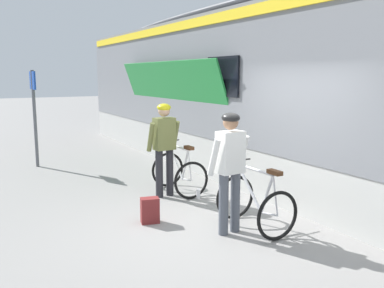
{
  "coord_description": "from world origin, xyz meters",
  "views": [
    {
      "loc": [
        -3.19,
        -5.02,
        2.28
      ],
      "look_at": [
        0.44,
        1.51,
        1.05
      ],
      "focal_mm": 39.27,
      "sensor_mm": 36.0,
      "label": 1
    }
  ],
  "objects_px": {
    "cyclist_near_in_olive": "(164,141)",
    "bicycle_far_silver": "(255,203)",
    "bicycle_near_white": "(179,172)",
    "platform_sign_post": "(34,102)",
    "cyclist_far_in_white": "(230,162)",
    "water_bottle_near_the_bikes": "(198,194)",
    "train_car": "(290,90)",
    "backpack_on_platform": "(150,210)"
  },
  "relations": [
    {
      "from": "cyclist_near_in_olive",
      "to": "bicycle_far_silver",
      "type": "height_order",
      "value": "cyclist_near_in_olive"
    },
    {
      "from": "bicycle_far_silver",
      "to": "bicycle_near_white",
      "type": "bearing_deg",
      "value": 92.14
    },
    {
      "from": "bicycle_far_silver",
      "to": "platform_sign_post",
      "type": "xyz_separation_m",
      "value": [
        -2.12,
        6.15,
        1.22
      ]
    },
    {
      "from": "cyclist_far_in_white",
      "to": "water_bottle_near_the_bikes",
      "type": "xyz_separation_m",
      "value": [
        0.47,
        1.72,
        -0.96
      ]
    },
    {
      "from": "bicycle_near_white",
      "to": "bicycle_far_silver",
      "type": "distance_m",
      "value": 2.31
    },
    {
      "from": "platform_sign_post",
      "to": "cyclist_far_in_white",
      "type": "bearing_deg",
      "value": -74.45
    },
    {
      "from": "water_bottle_near_the_bikes",
      "to": "cyclist_far_in_white",
      "type": "bearing_deg",
      "value": -105.27
    },
    {
      "from": "water_bottle_near_the_bikes",
      "to": "bicycle_far_silver",
      "type": "bearing_deg",
      "value": -91.36
    },
    {
      "from": "bicycle_near_white",
      "to": "water_bottle_near_the_bikes",
      "type": "relative_size",
      "value": 5.9
    },
    {
      "from": "bicycle_near_white",
      "to": "bicycle_far_silver",
      "type": "height_order",
      "value": "same"
    },
    {
      "from": "bicycle_far_silver",
      "to": "train_car",
      "type": "bearing_deg",
      "value": 40.19
    },
    {
      "from": "cyclist_far_in_white",
      "to": "bicycle_near_white",
      "type": "distance_m",
      "value": 2.37
    },
    {
      "from": "cyclist_far_in_white",
      "to": "platform_sign_post",
      "type": "relative_size",
      "value": 0.73
    },
    {
      "from": "platform_sign_post",
      "to": "backpack_on_platform",
      "type": "bearing_deg",
      "value": -80.58
    },
    {
      "from": "bicycle_near_white",
      "to": "water_bottle_near_the_bikes",
      "type": "distance_m",
      "value": 0.63
    },
    {
      "from": "cyclist_far_in_white",
      "to": "backpack_on_platform",
      "type": "height_order",
      "value": "cyclist_far_in_white"
    },
    {
      "from": "backpack_on_platform",
      "to": "water_bottle_near_the_bikes",
      "type": "relative_size",
      "value": 2.19
    },
    {
      "from": "cyclist_near_in_olive",
      "to": "backpack_on_platform",
      "type": "xyz_separation_m",
      "value": [
        -0.83,
        -1.22,
        -0.85
      ]
    },
    {
      "from": "cyclist_far_in_white",
      "to": "backpack_on_platform",
      "type": "bearing_deg",
      "value": 131.6
    },
    {
      "from": "cyclist_far_in_white",
      "to": "backpack_on_platform",
      "type": "xyz_separation_m",
      "value": [
        -0.84,
        0.95,
        -0.85
      ]
    },
    {
      "from": "bicycle_far_silver",
      "to": "backpack_on_platform",
      "type": "xyz_separation_m",
      "value": [
        -1.27,
        1.01,
        -0.2
      ]
    },
    {
      "from": "platform_sign_post",
      "to": "bicycle_near_white",
      "type": "bearing_deg",
      "value": -62.07
    },
    {
      "from": "water_bottle_near_the_bikes",
      "to": "cyclist_near_in_olive",
      "type": "bearing_deg",
      "value": 136.59
    },
    {
      "from": "bicycle_far_silver",
      "to": "water_bottle_near_the_bikes",
      "type": "height_order",
      "value": "bicycle_far_silver"
    },
    {
      "from": "cyclist_near_in_olive",
      "to": "platform_sign_post",
      "type": "height_order",
      "value": "platform_sign_post"
    },
    {
      "from": "cyclist_near_in_olive",
      "to": "bicycle_far_silver",
      "type": "xyz_separation_m",
      "value": [
        0.44,
        -2.23,
        -0.65
      ]
    },
    {
      "from": "cyclist_far_in_white",
      "to": "cyclist_near_in_olive",
      "type": "bearing_deg",
      "value": 90.26
    },
    {
      "from": "cyclist_near_in_olive",
      "to": "train_car",
      "type": "bearing_deg",
      "value": -2.43
    },
    {
      "from": "bicycle_near_white",
      "to": "platform_sign_post",
      "type": "distance_m",
      "value": 4.51
    },
    {
      "from": "bicycle_far_silver",
      "to": "platform_sign_post",
      "type": "distance_m",
      "value": 6.62
    },
    {
      "from": "water_bottle_near_the_bikes",
      "to": "platform_sign_post",
      "type": "xyz_separation_m",
      "value": [
        -2.16,
        4.38,
        1.53
      ]
    },
    {
      "from": "bicycle_near_white",
      "to": "cyclist_near_in_olive",
      "type": "bearing_deg",
      "value": -166.68
    },
    {
      "from": "water_bottle_near_the_bikes",
      "to": "platform_sign_post",
      "type": "relative_size",
      "value": 0.08
    },
    {
      "from": "cyclist_far_in_white",
      "to": "backpack_on_platform",
      "type": "relative_size",
      "value": 4.4
    },
    {
      "from": "backpack_on_platform",
      "to": "cyclist_near_in_olive",
      "type": "bearing_deg",
      "value": 69.44
    },
    {
      "from": "train_car",
      "to": "cyclist_far_in_white",
      "type": "relative_size",
      "value": 10.33
    },
    {
      "from": "train_car",
      "to": "platform_sign_post",
      "type": "distance_m",
      "value": 6.14
    },
    {
      "from": "bicycle_near_white",
      "to": "platform_sign_post",
      "type": "bearing_deg",
      "value": 117.93
    },
    {
      "from": "backpack_on_platform",
      "to": "bicycle_far_silver",
      "type": "bearing_deg",
      "value": -24.64
    },
    {
      "from": "cyclist_near_in_olive",
      "to": "bicycle_far_silver",
      "type": "distance_m",
      "value": 2.36
    },
    {
      "from": "train_car",
      "to": "cyclist_far_in_white",
      "type": "xyz_separation_m",
      "value": [
        -2.91,
        -2.04,
        -0.91
      ]
    },
    {
      "from": "cyclist_near_in_olive",
      "to": "cyclist_far_in_white",
      "type": "relative_size",
      "value": 1.0
    }
  ]
}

